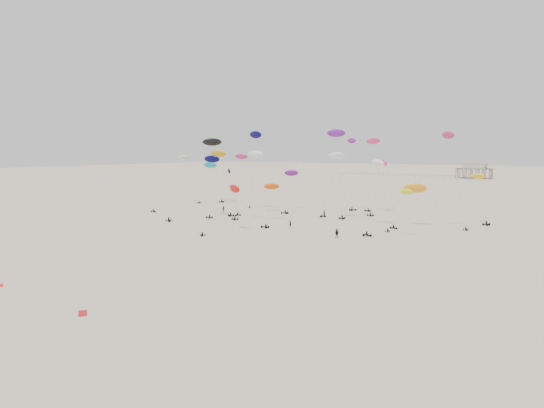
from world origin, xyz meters
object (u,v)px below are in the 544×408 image
Objects in this scene: pavilion_main at (474,172)px; rig_0 at (451,149)px; rig_4 at (230,194)px; rig_9 at (250,152)px; spectator_0 at (290,227)px.

rig_0 reaches higher than pavilion_main.
pavilion_main is 1.43× the size of rig_4.
rig_9 reaches higher than pavilion_main.
rig_4 is 7.30× the size of spectator_0.
rig_0 is at bearing -65.42° from rig_9.
rig_4 reaches higher than pavilion_main.
rig_9 is (-17.28, -229.67, 13.38)m from pavilion_main.
rig_9 is at bearing -91.64° from rig_4.
pavilion_main is 0.86× the size of rig_9.
spectator_0 is (6.24, -247.72, -4.22)m from pavilion_main.
pavilion_main is at bearing -118.30° from rig_4.
spectator_0 is at bearing 7.93° from rig_0.
rig_9 reaches higher than rig_4.
rig_0 is 55.38m from rig_9.
spectator_0 is (9.61, 10.60, -8.15)m from rig_4.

